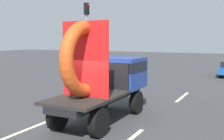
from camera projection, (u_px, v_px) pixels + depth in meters
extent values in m
plane|color=#38383A|center=(85.00, 124.00, 10.59)|extent=(120.00, 120.00, 0.00)
cylinder|color=black|center=(102.00, 99.00, 12.83)|extent=(0.28, 1.00, 1.00)
cylinder|color=black|center=(136.00, 102.00, 12.06)|extent=(0.28, 1.00, 1.00)
cylinder|color=black|center=(58.00, 116.00, 9.89)|extent=(0.28, 1.00, 1.00)
cylinder|color=black|center=(99.00, 123.00, 9.12)|extent=(0.28, 1.00, 1.00)
cube|color=black|center=(101.00, 97.00, 10.90)|extent=(1.30, 5.29, 0.25)
cube|color=navy|center=(119.00, 73.00, 12.30)|extent=(2.00, 1.91, 1.35)
cube|color=black|center=(119.00, 66.00, 12.23)|extent=(2.02, 1.82, 0.44)
cube|color=black|center=(88.00, 97.00, 10.03)|extent=(2.00, 3.38, 0.10)
cube|color=black|center=(109.00, 76.00, 11.42)|extent=(1.80, 0.08, 1.10)
torus|color=#D84C19|center=(85.00, 59.00, 9.74)|extent=(0.47, 2.70, 2.70)
cube|color=red|center=(85.00, 59.00, 9.74)|extent=(1.90, 0.03, 2.70)
cylinder|color=black|center=(223.00, 71.00, 25.87)|extent=(0.22, 0.65, 0.65)
cylinder|color=black|center=(220.00, 74.00, 23.46)|extent=(0.22, 0.65, 0.65)
cylinder|color=gray|center=(87.00, 48.00, 21.54)|extent=(0.16, 0.16, 5.16)
cube|color=black|center=(87.00, 9.00, 21.20)|extent=(0.30, 0.36, 0.90)
sphere|color=red|center=(88.00, 5.00, 21.10)|extent=(0.20, 0.20, 0.20)
cube|color=beige|center=(26.00, 130.00, 9.89)|extent=(0.16, 2.82, 0.01)
cube|color=beige|center=(122.00, 92.00, 17.15)|extent=(0.16, 2.17, 0.01)
cube|color=beige|center=(182.00, 97.00, 15.60)|extent=(0.16, 2.91, 0.01)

